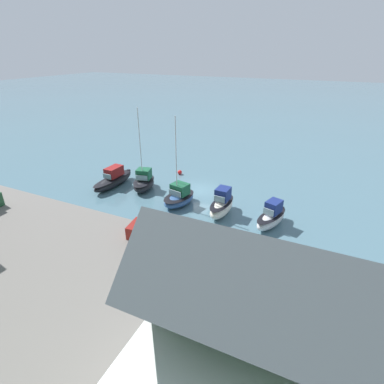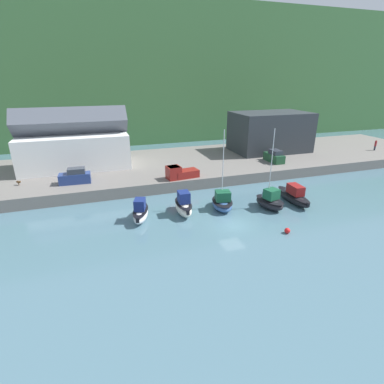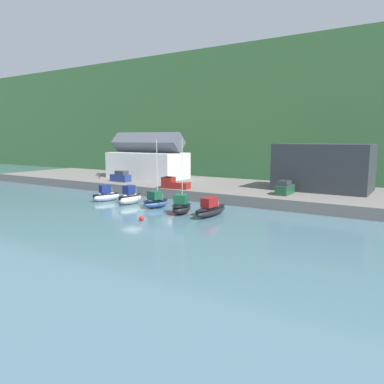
{
  "view_description": "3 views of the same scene",
  "coord_description": "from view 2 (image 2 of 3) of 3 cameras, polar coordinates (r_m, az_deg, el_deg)",
  "views": [
    {
      "loc": [
        -13.31,
        30.89,
        15.8
      ],
      "look_at": [
        -1.62,
        5.86,
        2.59
      ],
      "focal_mm": 28.0,
      "sensor_mm": 36.0,
      "label": 1
    },
    {
      "loc": [
        -13.91,
        -27.17,
        15.67
      ],
      "look_at": [
        -3.22,
        5.03,
        2.55
      ],
      "focal_mm": 28.0,
      "sensor_mm": 36.0,
      "label": 2
    },
    {
      "loc": [
        34.32,
        -38.35,
        10.18
      ],
      "look_at": [
        3.89,
        9.31,
        1.97
      ],
      "focal_mm": 35.0,
      "sensor_mm": 36.0,
      "label": 3
    }
  ],
  "objects": [
    {
      "name": "pickup_truck_0",
      "position": [
        44.08,
        -2.34,
        3.69
      ],
      "size": [
        4.94,
        2.56,
        1.9
      ],
      "rotation": [
        0.0,
        0.0,
        1.7
      ],
      "color": "maroon",
      "rests_on": "quay_promenade"
    },
    {
      "name": "yacht_club_building",
      "position": [
        62.5,
        14.65,
        11.03
      ],
      "size": [
        14.66,
        9.16,
        7.56
      ],
      "color": "#2D3338",
      "rests_on": "quay_promenade"
    },
    {
      "name": "moored_boat_4",
      "position": [
        41.88,
        18.76,
        -0.68
      ],
      "size": [
        2.11,
        6.84,
        2.48
      ],
      "rotation": [
        0.0,
        0.0,
        -0.04
      ],
      "color": "black",
      "rests_on": "ground_plane"
    },
    {
      "name": "dog_on_quay",
      "position": [
        47.63,
        -30.15,
        1.65
      ],
      "size": [
        0.8,
        0.76,
        0.68
      ],
      "rotation": [
        0.0,
        0.0,
        3.99
      ],
      "color": "brown",
      "rests_on": "quay_promenade"
    },
    {
      "name": "mooring_buoy_0",
      "position": [
        33.75,
        17.69,
        -7.03
      ],
      "size": [
        0.61,
        0.61,
        0.61
      ],
      "color": "red",
      "rests_on": "ground_plane"
    },
    {
      "name": "ground_plane",
      "position": [
        34.31,
        7.81,
        -6.24
      ],
      "size": [
        320.0,
        320.0,
        0.0
      ],
      "primitive_type": "plane",
      "color": "slate"
    },
    {
      "name": "moored_boat_0",
      "position": [
        35.3,
        -9.76,
        -3.79
      ],
      "size": [
        2.98,
        4.92,
        2.66
      ],
      "rotation": [
        0.0,
        0.0,
        -0.31
      ],
      "color": "silver",
      "rests_on": "ground_plane"
    },
    {
      "name": "moored_boat_1",
      "position": [
        36.18,
        -1.64,
        -2.61
      ],
      "size": [
        2.02,
        4.69,
        2.96
      ],
      "rotation": [
        0.0,
        0.0,
        -0.05
      ],
      "color": "white",
      "rests_on": "ground_plane"
    },
    {
      "name": "moored_boat_3",
      "position": [
        39.02,
        14.6,
        -1.68
      ],
      "size": [
        3.19,
        4.61,
        10.04
      ],
      "rotation": [
        0.0,
        0.0,
        0.24
      ],
      "color": "black",
      "rests_on": "ground_plane"
    },
    {
      "name": "person_on_quay",
      "position": [
        71.65,
        31.55,
        7.65
      ],
      "size": [
        0.4,
        0.4,
        2.14
      ],
      "color": "#232838",
      "rests_on": "quay_promenade"
    },
    {
      "name": "parked_car_2",
      "position": [
        54.7,
        15.39,
        6.52
      ],
      "size": [
        1.84,
        4.22,
        2.16
      ],
      "rotation": [
        0.0,
        0.0,
        0.01
      ],
      "color": "#1E4C2D",
      "rests_on": "quay_promenade"
    },
    {
      "name": "moored_boat_2",
      "position": [
        37.81,
        5.78,
        -1.94
      ],
      "size": [
        3.29,
        4.75,
        9.95
      ],
      "rotation": [
        0.0,
        0.0,
        -0.2
      ],
      "color": "#33568E",
      "rests_on": "ground_plane"
    },
    {
      "name": "parked_car_1",
      "position": [
        45.01,
        -21.34,
        2.72
      ],
      "size": [
        4.27,
        1.97,
        2.16
      ],
      "rotation": [
        0.0,
        0.0,
        1.53
      ],
      "color": "navy",
      "rests_on": "quay_promenade"
    },
    {
      "name": "harbor_clubhouse",
      "position": [
        52.37,
        -21.44,
        8.15
      ],
      "size": [
        17.0,
        8.23,
        9.7
      ],
      "color": "white",
      "rests_on": "quay_promenade"
    },
    {
      "name": "hillside_backdrop",
      "position": [
        100.07,
        -11.14,
        21.07
      ],
      "size": [
        240.0,
        53.03,
        32.36
      ],
      "color": "#42703D",
      "rests_on": "ground_plane"
    },
    {
      "name": "quay_promenade",
      "position": [
        53.64,
        -2.62,
        5.05
      ],
      "size": [
        104.95,
        21.38,
        1.64
      ],
      "color": "slate",
      "rests_on": "ground_plane"
    }
  ]
}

